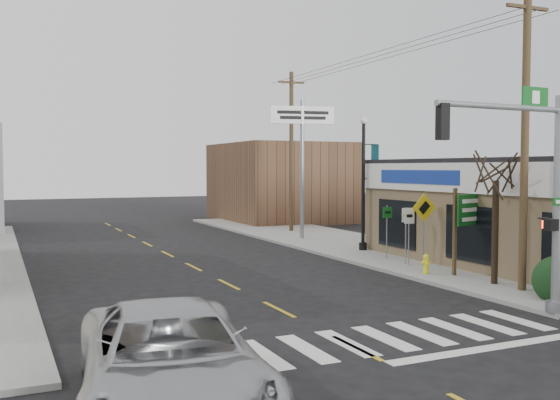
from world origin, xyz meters
name	(u,v)px	position (x,y,z in m)	size (l,w,h in m)	color
ground	(356,348)	(0.00, 0.00, 0.00)	(140.00, 140.00, 0.00)	black
sidewalk_right	(374,250)	(9.00, 13.00, 0.07)	(6.00, 38.00, 0.13)	gray
center_line	(228,284)	(0.00, 8.00, 0.01)	(0.12, 56.00, 0.01)	gold
crosswalk	(346,343)	(0.00, 0.40, 0.01)	(11.00, 2.20, 0.01)	silver
bldg_distant_right	(280,182)	(12.00, 30.00, 2.80)	(8.00, 10.00, 5.60)	brown
suv	(171,361)	(-4.53, -1.81, 0.83)	(2.75, 5.96, 1.66)	#AFB1B5
traffic_signal_pole	(539,180)	(5.52, 0.24, 3.56)	(4.53, 0.37, 5.74)	gray
guide_sign	(471,219)	(8.20, 5.67, 2.08)	(1.73, 0.14, 3.03)	#4B3923
fire_hydrant	(426,263)	(6.79, 6.35, 0.51)	(0.22, 0.22, 0.70)	yellow
ped_crossing_sign	(424,216)	(7.91, 7.95, 2.01)	(1.07, 0.08, 2.75)	gray
lamp_post	(365,173)	(8.26, 12.71, 3.61)	(0.78, 0.61, 6.00)	black
dance_center_sign	(302,135)	(7.78, 18.03, 5.56)	(3.42, 0.21, 7.27)	gray
bare_tree	(496,162)	(7.62, 3.92, 4.06)	(2.50, 2.50, 4.99)	black
shrub_front	(558,280)	(7.56, 1.39, 0.66)	(1.41, 1.41, 1.06)	#123312
shrub_back	(523,256)	(10.82, 5.82, 0.59)	(1.22, 1.22, 0.92)	black
utility_pole_near	(525,137)	(7.64, 2.77, 4.81)	(1.59, 0.24, 9.13)	#463023
utility_pole_far	(291,150)	(8.97, 21.81, 4.92)	(1.62, 0.24, 9.33)	#4A331D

